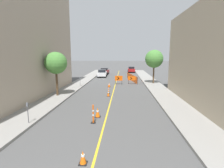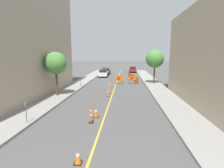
{
  "view_description": "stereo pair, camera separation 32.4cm",
  "coord_description": "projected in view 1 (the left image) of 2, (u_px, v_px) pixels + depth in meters",
  "views": [
    {
      "loc": [
        1.25,
        -2.29,
        4.64
      ],
      "look_at": [
        -0.17,
        19.86,
        1.0
      ],
      "focal_mm": 28.0,
      "sensor_mm": 36.0,
      "label": 1
    },
    {
      "loc": [
        1.58,
        -2.27,
        4.64
      ],
      "look_at": [
        -0.17,
        19.86,
        1.0
      ],
      "focal_mm": 28.0,
      "sensor_mm": 36.0,
      "label": 2
    }
  ],
  "objects": [
    {
      "name": "delineator_post_front",
      "position": [
        93.0,
        115.0,
        12.04
      ],
      "size": [
        0.32,
        0.32,
        1.32
      ],
      "color": "black",
      "rests_on": "ground_plane"
    },
    {
      "name": "delineator_post_rear",
      "position": [
        109.0,
        90.0,
        21.2
      ],
      "size": [
        0.34,
        0.34,
        1.1
      ],
      "color": "black",
      "rests_on": "ground_plane"
    },
    {
      "name": "arrow_barricade_primary",
      "position": [
        119.0,
        78.0,
        28.25
      ],
      "size": [
        1.22,
        0.09,
        1.38
      ],
      "rotation": [
        0.0,
        0.0,
        -0.01
      ],
      "color": "#EF560C",
      "rests_on": "ground_plane"
    },
    {
      "name": "traffic_cone_third",
      "position": [
        108.0,
        93.0,
        20.0
      ],
      "size": [
        0.36,
        0.36,
        0.7
      ],
      "color": "black",
      "rests_on": "ground_plane"
    },
    {
      "name": "traffic_cone_nearest",
      "position": [
        83.0,
        157.0,
        7.53
      ],
      "size": [
        0.36,
        0.36,
        0.61
      ],
      "color": "black",
      "rests_on": "ground_plane"
    },
    {
      "name": "building_facade_left",
      "position": [
        4.0,
        27.0,
        16.99
      ],
      "size": [
        6.0,
        23.25,
        14.84
      ],
      "color": "tan",
      "rests_on": "ground_plane"
    },
    {
      "name": "parking_meter_far_curb",
      "position": [
        80.0,
        80.0,
        25.49
      ],
      "size": [
        0.12,
        0.11,
        1.4
      ],
      "color": "#4C4C51",
      "rests_on": "sidewalk_left"
    },
    {
      "name": "parking_meter_near_curb",
      "position": [
        28.0,
        109.0,
        11.52
      ],
      "size": [
        0.12,
        0.11,
        1.42
      ],
      "color": "#4C4C51",
      "rests_on": "sidewalk_left"
    },
    {
      "name": "street_tree_left_near",
      "position": [
        56.0,
        63.0,
        19.19
      ],
      "size": [
        2.43,
        2.43,
        4.86
      ],
      "color": "#4C3823",
      "rests_on": "sidewalk_left"
    },
    {
      "name": "traffic_cone_fourth",
      "position": [
        109.0,
        85.0,
        25.91
      ],
      "size": [
        0.42,
        0.42,
        0.64
      ],
      "color": "black",
      "rests_on": "ground_plane"
    },
    {
      "name": "sidewalk_right",
      "position": [
        153.0,
        84.0,
        28.15
      ],
      "size": [
        2.67,
        51.71,
        0.18
      ],
      "color": "gray",
      "rests_on": "ground_plane"
    },
    {
      "name": "street_tree_right_near",
      "position": [
        154.0,
        59.0,
        27.76
      ],
      "size": [
        2.86,
        2.86,
        5.35
      ],
      "color": "#4C3823",
      "rests_on": "sidewalk_right"
    },
    {
      "name": "parked_car_curb_mid",
      "position": [
        105.0,
        71.0,
        43.04
      ],
      "size": [
        1.98,
        4.37,
        1.59
      ],
      "rotation": [
        0.0,
        0.0,
        -0.04
      ],
      "color": "maroon",
      "rests_on": "ground_plane"
    },
    {
      "name": "parked_car_curb_near",
      "position": [
        102.0,
        73.0,
        38.06
      ],
      "size": [
        1.95,
        4.36,
        1.59
      ],
      "rotation": [
        0.0,
        0.0,
        0.03
      ],
      "color": "silver",
      "rests_on": "ground_plane"
    },
    {
      "name": "lane_stripe",
      "position": [
        115.0,
        84.0,
        28.54
      ],
      "size": [
        0.12,
        51.71,
        0.01
      ],
      "color": "gold",
      "rests_on": "ground_plane"
    },
    {
      "name": "safety_mesh_fence",
      "position": [
        132.0,
        78.0,
        32.26
      ],
      "size": [
        1.5,
        7.95,
        1.17
      ],
      "rotation": [
        0.0,
        0.0,
        1.75
      ],
      "color": "#EF560C",
      "rests_on": "ground_plane"
    },
    {
      "name": "arrow_barricade_secondary",
      "position": [
        132.0,
        79.0,
        28.45
      ],
      "size": [
        1.26,
        0.09,
        1.27
      ],
      "rotation": [
        0.0,
        0.0,
        0.01
      ],
      "color": "#EF560C",
      "rests_on": "ground_plane"
    },
    {
      "name": "traffic_cone_second",
      "position": [
        98.0,
        112.0,
        13.24
      ],
      "size": [
        0.43,
        0.43,
        0.75
      ],
      "color": "black",
      "rests_on": "ground_plane"
    },
    {
      "name": "parked_car_curb_far",
      "position": [
        131.0,
        69.0,
        48.38
      ],
      "size": [
        1.93,
        4.3,
        1.59
      ],
      "rotation": [
        0.0,
        0.0,
        0.0
      ],
      "color": "maroon",
      "rests_on": "ground_plane"
    },
    {
      "name": "sidewalk_left",
      "position": [
        79.0,
        83.0,
        28.91
      ],
      "size": [
        2.67,
        51.71,
        0.18
      ],
      "color": "gray",
      "rests_on": "ground_plane"
    }
  ]
}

